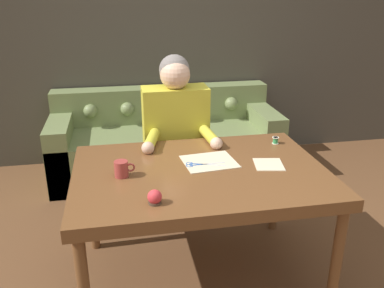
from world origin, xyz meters
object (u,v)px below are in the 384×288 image
at_px(couch, 165,142).
at_px(scissors, 199,165).
at_px(mug, 122,169).
at_px(pin_cushion, 155,197).
at_px(thread_spool, 275,140).
at_px(dining_table, 200,180).
at_px(person, 176,142).

distance_m(couch, scissors, 1.62).
relative_size(scissors, mug, 2.07).
bearing_deg(scissors, pin_cushion, -126.54).
bearing_deg(thread_spool, dining_table, -151.84).
distance_m(dining_table, pin_cushion, 0.46).
bearing_deg(pin_cushion, mug, 113.74).
relative_size(couch, pin_cushion, 29.67).
relative_size(couch, person, 1.65).
xyz_separation_m(scissors, mug, (-0.44, -0.07, 0.04)).
xyz_separation_m(dining_table, scissors, (0.00, 0.06, 0.07)).
relative_size(scissors, thread_spool, 5.19).
height_order(dining_table, thread_spool, thread_spool).
bearing_deg(scissors, couch, 90.20).
xyz_separation_m(person, pin_cushion, (-0.25, -1.01, 0.11)).
bearing_deg(person, thread_spool, -30.85).
relative_size(person, thread_spool, 28.49).
relative_size(couch, thread_spool, 47.14).
bearing_deg(person, couch, 87.78).
relative_size(thread_spool, pin_cushion, 0.63).
bearing_deg(couch, dining_table, -89.89).
height_order(couch, thread_spool, thread_spool).
bearing_deg(pin_cushion, thread_spool, 36.64).
distance_m(person, thread_spool, 0.72).
height_order(mug, pin_cushion, mug).
xyz_separation_m(mug, thread_spool, (1.01, 0.31, -0.02)).
distance_m(couch, pin_cushion, 2.03).
distance_m(dining_table, thread_spool, 0.65).
height_order(person, mug, person).
height_order(dining_table, mug, mug).
relative_size(dining_table, scissors, 6.11).
bearing_deg(dining_table, pin_cushion, -131.05).
distance_m(dining_table, mug, 0.45).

